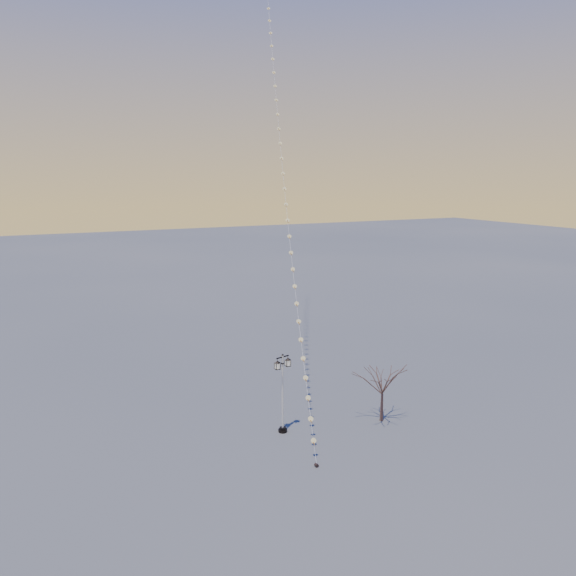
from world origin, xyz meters
TOP-DOWN VIEW (x-y plane):
  - ground at (0.00, 0.00)m, footprint 300.00×300.00m
  - street_lamp at (0.28, 3.17)m, footprint 1.33×0.71m
  - bare_tree at (7.12, 1.73)m, footprint 2.40×2.40m
  - kite_train at (5.99, 14.97)m, footprint 12.37×34.02m

SIDE VIEW (x-z plane):
  - ground at x=0.00m, z-range 0.00..0.00m
  - bare_tree at x=7.12m, z-range 0.77..4.75m
  - street_lamp at x=0.28m, z-range 0.29..5.64m
  - kite_train at x=5.99m, z-range -0.09..39.11m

